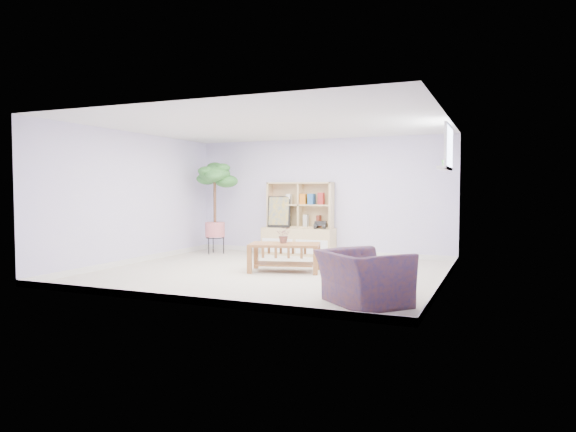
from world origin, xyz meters
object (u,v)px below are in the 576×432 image
at_px(floor_tree, 215,208).
at_px(armchair, 363,274).
at_px(coffee_table, 285,258).
at_px(storage_unit, 298,219).

distance_m(floor_tree, armchair, 5.40).
bearing_deg(coffee_table, storage_unit, 90.39).
xyz_separation_m(storage_unit, armchair, (2.38, -3.94, -0.39)).
distance_m(storage_unit, coffee_table, 2.22).
relative_size(coffee_table, armchair, 1.17).
bearing_deg(storage_unit, armchair, -58.85).
xyz_separation_m(floor_tree, armchair, (4.09, -3.47, -0.61)).
height_order(coffee_table, floor_tree, floor_tree).
relative_size(storage_unit, coffee_table, 1.32).
bearing_deg(floor_tree, coffee_table, -35.23).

